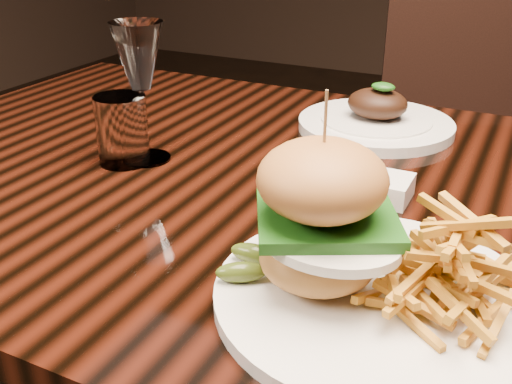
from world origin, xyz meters
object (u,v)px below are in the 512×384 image
at_px(dining_table, 345,240).
at_px(far_dish, 376,121).
at_px(burger_plate, 378,251).
at_px(wine_glass, 139,61).
at_px(chair_far, 465,139).

height_order(dining_table, far_dish, far_dish).
distance_m(dining_table, burger_plate, 0.29).
xyz_separation_m(dining_table, burger_plate, (0.10, -0.23, 0.14)).
bearing_deg(far_dish, wine_glass, -134.14).
bearing_deg(chair_far, far_dish, -114.17).
bearing_deg(far_dish, burger_plate, -74.18).
height_order(burger_plate, wine_glass, burger_plate).
height_order(wine_glass, far_dish, wine_glass).
height_order(far_dish, chair_far, chair_far).
bearing_deg(chair_far, wine_glass, -128.19).
bearing_deg(chair_far, burger_plate, -103.42).
distance_m(wine_glass, far_dish, 0.43).
bearing_deg(wine_glass, burger_plate, -26.18).
bearing_deg(chair_far, dining_table, -109.27).
xyz_separation_m(far_dish, chair_far, (0.09, 0.62, -0.23)).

